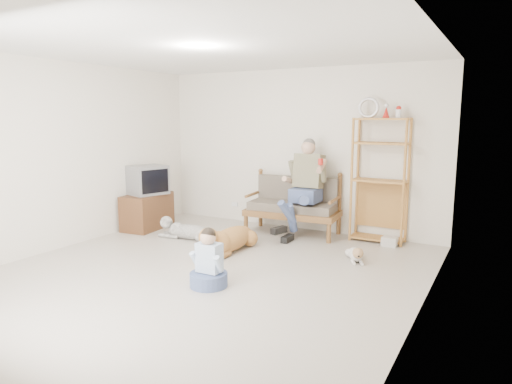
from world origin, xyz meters
The scene contains 16 objects.
floor centered at (0.00, 0.00, 0.00)m, with size 5.50×5.50×0.00m, color #BBB3A4.
ceiling centered at (0.00, 0.00, 2.70)m, with size 5.50×5.50×0.00m, color white.
wall_back centered at (0.00, 2.75, 1.35)m, with size 5.00×5.00×0.00m, color silver.
wall_left centered at (-2.50, 0.00, 1.35)m, with size 5.50×5.50×0.00m, color silver.
wall_right centered at (2.50, 0.00, 1.35)m, with size 5.50×5.50×0.00m, color silver.
loveseat centered at (0.12, 2.39, 0.49)m, with size 1.56×0.83×0.95m.
man centered at (0.34, 2.14, 0.72)m, with size 0.60×0.85×1.38m.
etagere centered at (1.46, 2.55, 0.97)m, with size 0.84×0.37×2.20m.
book_stack centered at (1.70, 2.36, 0.07)m, with size 0.22×0.16×0.14m, color white.
tv_stand centered at (-2.23, 1.45, 0.30)m, with size 0.59×0.94×0.60m.
crt_tv centered at (-2.19, 1.46, 0.84)m, with size 0.62×0.70×0.49m.
wall_outlet centered at (-1.25, 2.73, 0.30)m, with size 0.12×0.02×0.08m, color white.
golden_retriever centered at (-0.25, 0.90, 0.19)m, with size 0.39×1.52×0.46m.
shaggy_dog centered at (-1.25, 1.22, 0.13)m, with size 1.11×0.37×0.33m.
terrier centered at (1.47, 1.42, 0.09)m, with size 0.34×0.55×0.22m.
child centered at (0.29, -0.29, 0.24)m, with size 0.43×0.43×0.68m.
Camera 1 is at (3.17, -4.35, 1.90)m, focal length 32.00 mm.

